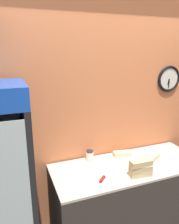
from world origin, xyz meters
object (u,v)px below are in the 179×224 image
(sandwich_stack_bottom, at_px, (140,173))
(condiment_jar, at_px, (90,155))
(sandwich_stack_middle, at_px, (141,168))
(sandwich_stack_top, at_px, (141,163))
(chefs_knife, at_px, (105,176))
(sandwich_flat_left, at_px, (151,158))
(sandwich_flat_right, at_px, (122,154))

(sandwich_stack_bottom, height_order, condiment_jar, condiment_jar)
(sandwich_stack_middle, bearing_deg, condiment_jar, 125.54)
(sandwich_stack_middle, distance_m, sandwich_stack_top, 0.06)
(chefs_knife, bearing_deg, sandwich_stack_bottom, -19.60)
(sandwich_stack_middle, height_order, condiment_jar, sandwich_stack_middle)
(sandwich_flat_left, height_order, chefs_knife, sandwich_flat_left)
(sandwich_stack_bottom, height_order, chefs_knife, sandwich_stack_bottom)
(sandwich_stack_middle, bearing_deg, chefs_knife, 160.40)
(sandwich_flat_left, xyz_separation_m, chefs_knife, (-0.65, -0.11, -0.02))
(chefs_knife, bearing_deg, sandwich_flat_left, 9.72)
(sandwich_stack_bottom, distance_m, chefs_knife, 0.36)
(sandwich_stack_bottom, bearing_deg, sandwich_flat_left, 37.14)
(sandwich_stack_middle, relative_size, sandwich_flat_left, 0.92)
(sandwich_stack_middle, height_order, sandwich_flat_left, sandwich_stack_middle)
(condiment_jar, bearing_deg, sandwich_stack_top, -54.46)
(sandwich_flat_left, xyz_separation_m, condiment_jar, (-0.67, 0.27, 0.03))
(sandwich_stack_bottom, xyz_separation_m, sandwich_stack_top, (-0.00, 0.00, 0.12))
(sandwich_flat_right, bearing_deg, condiment_jar, 173.67)
(sandwich_stack_middle, bearing_deg, sandwich_flat_left, 37.14)
(sandwich_stack_bottom, distance_m, sandwich_flat_left, 0.39)
(sandwich_stack_middle, height_order, chefs_knife, sandwich_stack_middle)
(sandwich_stack_middle, distance_m, sandwich_flat_right, 0.47)
(sandwich_stack_bottom, xyz_separation_m, condiment_jar, (-0.36, 0.51, 0.03))
(sandwich_flat_right, distance_m, chefs_knife, 0.51)
(condiment_jar, bearing_deg, sandwich_stack_middle, -54.46)
(sandwich_flat_left, bearing_deg, sandwich_stack_top, -142.86)
(sandwich_flat_right, bearing_deg, sandwich_stack_bottom, -95.21)
(sandwich_stack_bottom, relative_size, sandwich_stack_middle, 1.01)
(sandwich_stack_middle, height_order, sandwich_stack_top, sandwich_stack_top)
(chefs_knife, bearing_deg, sandwich_stack_top, -19.60)
(sandwich_stack_bottom, height_order, sandwich_stack_middle, sandwich_stack_middle)
(sandwich_stack_bottom, relative_size, sandwich_flat_left, 0.93)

